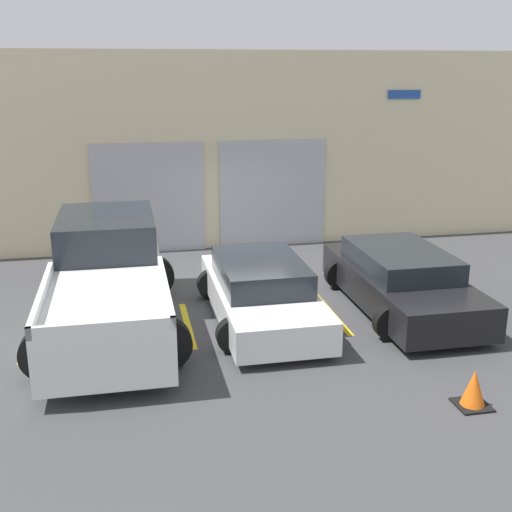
# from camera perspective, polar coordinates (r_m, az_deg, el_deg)

# --- Properties ---
(ground_plane) EXTENTS (28.00, 28.00, 0.00)m
(ground_plane) POSITION_cam_1_polar(r_m,az_deg,el_deg) (14.12, -1.35, -2.43)
(ground_plane) COLOR #3D3D3F
(shophouse_building) EXTENTS (17.89, 0.68, 4.98)m
(shophouse_building) POSITION_cam_1_polar(r_m,az_deg,el_deg) (16.74, -3.48, 9.20)
(shophouse_building) COLOR beige
(shophouse_building) RESTS_ON ground
(pickup_truck) EXTENTS (2.61, 5.56, 1.81)m
(pickup_truck) POSITION_cam_1_polar(r_m,az_deg,el_deg) (11.95, -13.06, -2.12)
(pickup_truck) COLOR white
(pickup_truck) RESTS_ON ground
(sedan_white) EXTENTS (2.10, 4.27, 1.15)m
(sedan_white) POSITION_cam_1_polar(r_m,az_deg,el_deg) (11.98, 0.46, -3.17)
(sedan_white) COLOR white
(sedan_white) RESTS_ON ground
(sedan_side) EXTENTS (2.19, 4.44, 1.19)m
(sedan_side) POSITION_cam_1_polar(r_m,az_deg,el_deg) (12.81, 12.74, -2.15)
(sedan_side) COLOR black
(sedan_side) RESTS_ON ground
(parking_stripe_far_left) EXTENTS (0.12, 2.20, 0.01)m
(parking_stripe_far_left) POSITION_cam_1_polar(r_m,az_deg,el_deg) (12.04, -19.50, -6.82)
(parking_stripe_far_left) COLOR gold
(parking_stripe_far_left) RESTS_ON ground
(parking_stripe_left) EXTENTS (0.12, 2.20, 0.01)m
(parking_stripe_left) POSITION_cam_1_polar(r_m,az_deg,el_deg) (11.95, -6.10, -6.10)
(parking_stripe_left) COLOR gold
(parking_stripe_left) RESTS_ON ground
(parking_stripe_centre) EXTENTS (0.12, 2.20, 0.01)m
(parking_stripe_centre) POSITION_cam_1_polar(r_m,az_deg,el_deg) (12.49, 6.76, -5.10)
(parking_stripe_centre) COLOR gold
(parking_stripe_centre) RESTS_ON ground
(parking_stripe_right) EXTENTS (0.12, 2.20, 0.01)m
(parking_stripe_right) POSITION_cam_1_polar(r_m,az_deg,el_deg) (13.60, 18.02, -4.01)
(parking_stripe_right) COLOR gold
(parking_stripe_right) RESTS_ON ground
(traffic_cone) EXTENTS (0.47, 0.47, 0.55)m
(traffic_cone) POSITION_cam_1_polar(r_m,az_deg,el_deg) (9.60, 18.77, -11.19)
(traffic_cone) COLOR black
(traffic_cone) RESTS_ON ground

